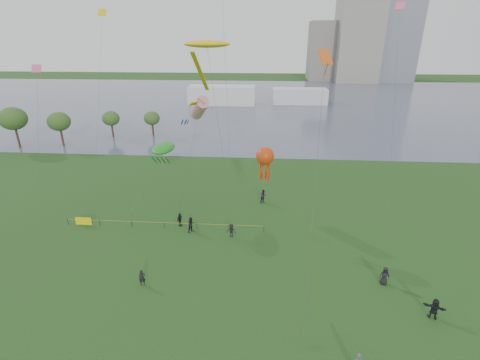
{
  "coord_description": "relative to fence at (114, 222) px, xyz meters",
  "views": [
    {
      "loc": [
        2.29,
        -22.28,
        21.52
      ],
      "look_at": [
        0.0,
        10.0,
        8.0
      ],
      "focal_mm": 26.0,
      "sensor_mm": 36.0,
      "label": 1
    }
  ],
  "objects": [
    {
      "name": "ground_plane",
      "position": [
        15.53,
        -13.43,
        -0.55
      ],
      "size": [
        400.0,
        400.0,
        0.0
      ],
      "primitive_type": "plane",
      "color": "#153611"
    },
    {
      "name": "spectator_c",
      "position": [
        7.91,
        0.68,
        0.3
      ],
      "size": [
        0.8,
        1.09,
        1.71
      ],
      "primitive_type": "imported",
      "rotation": [
        0.0,
        0.0,
        1.14
      ],
      "color": "black",
      "rests_on": "ground_plane"
    },
    {
      "name": "kite_stingray",
      "position": [
        11.84,
        1.31,
        20.05
      ],
      "size": [
        5.63,
        9.94,
        21.07
      ],
      "rotation": [
        0.0,
        0.0,
        0.38
      ],
      "color": "#3F3F42"
    },
    {
      "name": "kite_windsock",
      "position": [
        9.26,
        9.51,
        12.1
      ],
      "size": [
        4.18,
        10.66,
        14.53
      ],
      "rotation": [
        0.0,
        0.0,
        0.02
      ],
      "color": "#3F3F42"
    },
    {
      "name": "kite_octopus",
      "position": [
        18.01,
        0.51,
        8.63
      ],
      "size": [
        2.01,
        4.4,
        10.3
      ],
      "rotation": [
        0.0,
        0.0,
        -0.12
      ],
      "color": "#3F3F42"
    },
    {
      "name": "spectator_b",
      "position": [
        14.39,
        -1.4,
        0.27
      ],
      "size": [
        1.17,
        0.83,
        1.65
      ],
      "primitive_type": "imported",
      "rotation": [
        0.0,
        0.0,
        -0.22
      ],
      "color": "black",
      "rests_on": "ground_plane"
    },
    {
      "name": "building_mid",
      "position": [
        61.53,
        148.57,
        18.45
      ],
      "size": [
        20.0,
        20.0,
        38.0
      ],
      "primitive_type": "cube",
      "color": "gray",
      "rests_on": "ground_plane"
    },
    {
      "name": "spectator_f",
      "position": [
        6.92,
        -10.28,
        0.24
      ],
      "size": [
        0.67,
        0.55,
        1.6
      ],
      "primitive_type": "imported",
      "rotation": [
        0.0,
        0.0,
        0.32
      ],
      "color": "black",
      "rests_on": "ground_plane"
    },
    {
      "name": "kite_delta",
      "position": [
        22.89,
        -3.93,
        18.1
      ],
      "size": [
        2.56,
        13.16,
        20.41
      ],
      "rotation": [
        0.0,
        0.0,
        -0.41
      ],
      "color": "#3F3F42"
    },
    {
      "name": "building_low",
      "position": [
        47.53,
        154.57,
        13.45
      ],
      "size": [
        16.0,
        18.0,
        28.0
      ],
      "primitive_type": "cube",
      "color": "slate",
      "rests_on": "ground_plane"
    },
    {
      "name": "spectator_a",
      "position": [
        9.6,
        -0.61,
        0.39
      ],
      "size": [
        1.15,
        1.17,
        1.9
      ],
      "primitive_type": "imported",
      "rotation": [
        0.0,
        0.0,
        0.83
      ],
      "color": "black",
      "rests_on": "ground_plane"
    },
    {
      "name": "trees",
      "position": [
        -24.34,
        33.26,
        4.71
      ],
      "size": [
        29.22,
        15.5,
        8.34
      ],
      "color": "#382819",
      "rests_on": "ground_plane"
    },
    {
      "name": "pavilion_left",
      "position": [
        3.53,
        81.57,
        2.45
      ],
      "size": [
        22.0,
        8.0,
        6.0
      ],
      "primitive_type": "cube",
      "color": "silver",
      "rests_on": "ground_plane"
    },
    {
      "name": "spectator_g",
      "position": [
        18.0,
        7.75,
        0.43
      ],
      "size": [
        1.21,
        1.19,
        1.96
      ],
      "primitive_type": "imported",
      "rotation": [
        0.0,
        0.0,
        0.71
      ],
      "color": "black",
      "rests_on": "ground_plane"
    },
    {
      "name": "kite_creature",
      "position": [
        5.43,
        4.7,
        8.04
      ],
      "size": [
        5.8,
        6.48,
        9.09
      ],
      "rotation": [
        0.0,
        0.0,
        0.29
      ],
      "color": "#3F3F42"
    },
    {
      "name": "small_kites",
      "position": [
        14.71,
        3.9,
        22.74
      ],
      "size": [
        43.26,
        15.24,
        11.25
      ],
      "color": "yellow"
    },
    {
      "name": "spectator_d",
      "position": [
        29.36,
        -8.55,
        0.35
      ],
      "size": [
        0.97,
        0.72,
        1.81
      ],
      "primitive_type": "imported",
      "rotation": [
        0.0,
        0.0,
        -0.18
      ],
      "color": "black",
      "rests_on": "ground_plane"
    },
    {
      "name": "pavilion_right",
      "position": [
        29.53,
        84.57,
        1.95
      ],
      "size": [
        18.0,
        7.0,
        5.0
      ],
      "primitive_type": "cube",
      "color": "silver",
      "rests_on": "ground_plane"
    },
    {
      "name": "lake",
      "position": [
        15.53,
        86.57,
        -0.53
      ],
      "size": [
        400.0,
        120.0,
        0.08
      ],
      "primitive_type": "cube",
      "color": "#4F576C",
      "rests_on": "ground_plane"
    },
    {
      "name": "fence",
      "position": [
        0.0,
        0.0,
        0.0
      ],
      "size": [
        24.07,
        0.07,
        1.05
      ],
      "color": "black",
      "rests_on": "ground_plane"
    },
    {
      "name": "spectator_e",
      "position": [
        32.08,
        -12.59,
        0.37
      ],
      "size": [
        1.8,
        1.16,
        1.86
      ],
      "primitive_type": "imported",
      "rotation": [
        0.0,
        0.0,
        2.75
      ],
      "color": "black",
      "rests_on": "ground_plane"
    }
  ]
}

